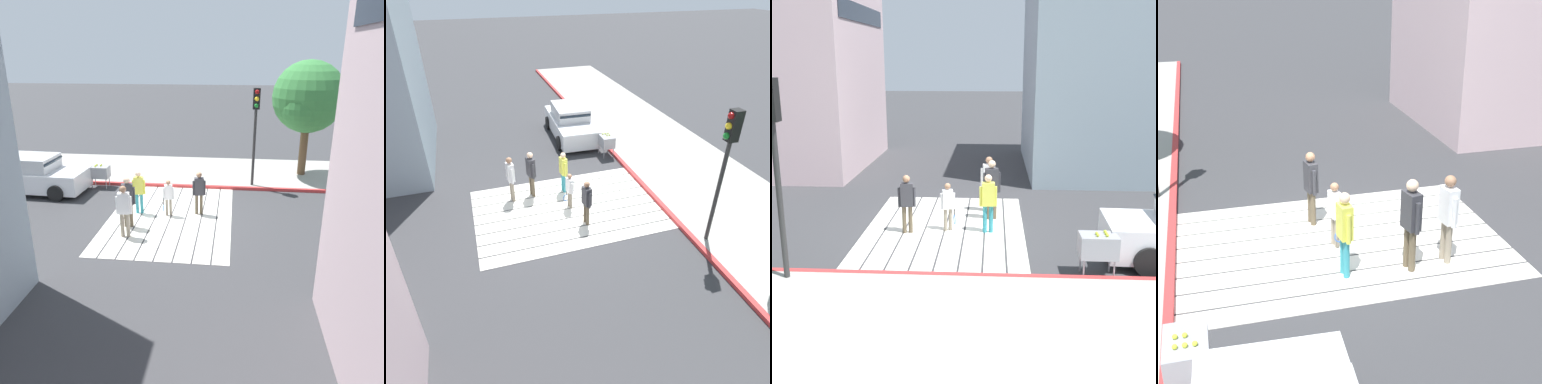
# 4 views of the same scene
# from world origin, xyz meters

# --- Properties ---
(ground_plane) EXTENTS (120.00, 120.00, 0.00)m
(ground_plane) POSITION_xyz_m (0.00, 0.00, 0.00)
(ground_plane) COLOR #38383A
(crosswalk_stripes) EXTENTS (6.40, 4.35, 0.01)m
(crosswalk_stripes) POSITION_xyz_m (0.00, -0.00, 0.01)
(crosswalk_stripes) COLOR silver
(crosswalk_stripes) RESTS_ON ground
(sidewalk_west) EXTENTS (4.80, 40.00, 0.12)m
(sidewalk_west) POSITION_xyz_m (-5.60, 0.00, 0.06)
(sidewalk_west) COLOR #9E9B93
(sidewalk_west) RESTS_ON ground
(curb_painted) EXTENTS (0.16, 40.00, 0.13)m
(curb_painted) POSITION_xyz_m (-3.25, 0.00, 0.07)
(curb_painted) COLOR #BC3333
(curb_painted) RESTS_ON ground
(building_far_north) EXTENTS (8.00, 6.03, 11.56)m
(building_far_north) POSITION_xyz_m (8.50, 7.19, 5.78)
(building_far_north) COLOR beige
(building_far_north) RESTS_ON ground
(building_far_south) EXTENTS (8.00, 7.04, 8.47)m
(building_far_south) POSITION_xyz_m (8.50, -6.23, 4.24)
(building_far_south) COLOR #8C9EA8
(building_far_south) RESTS_ON ground
(traffic_light_corner) EXTENTS (0.39, 0.28, 4.24)m
(traffic_light_corner) POSITION_xyz_m (-3.58, 3.01, 3.04)
(traffic_light_corner) COLOR #2D2D2D
(traffic_light_corner) RESTS_ON ground
(tennis_ball_cart) EXTENTS (0.56, 0.80, 1.02)m
(tennis_ball_cart) POSITION_xyz_m (-2.90, -3.59, 0.70)
(tennis_ball_cart) COLOR #99999E
(tennis_ball_cart) RESTS_ON ground
(pedestrian_adult_lead) EXTENTS (0.26, 0.50, 1.73)m
(pedestrian_adult_lead) POSITION_xyz_m (1.73, -1.19, 1.01)
(pedestrian_adult_lead) COLOR gray
(pedestrian_adult_lead) RESTS_ON ground
(pedestrian_adult_trailing) EXTENTS (0.26, 0.47, 1.61)m
(pedestrian_adult_trailing) POSITION_xyz_m (-0.37, 0.98, 0.94)
(pedestrian_adult_trailing) COLOR brown
(pedestrian_adult_trailing) RESTS_ON ground
(pedestrian_adult_side) EXTENTS (0.24, 0.48, 1.62)m
(pedestrian_adult_side) POSITION_xyz_m (-0.22, -1.19, 0.94)
(pedestrian_adult_side) COLOR teal
(pedestrian_adult_side) RESTS_ON ground
(pedestrian_teen_behind) EXTENTS (0.30, 0.51, 1.77)m
(pedestrian_teen_behind) POSITION_xyz_m (0.97, -1.28, 1.03)
(pedestrian_teen_behind) COLOR brown
(pedestrian_teen_behind) RESTS_ON ground
(pedestrian_child_with_racket) EXTENTS (0.33, 0.42, 1.35)m
(pedestrian_child_with_racket) POSITION_xyz_m (-0.12, -0.10, 0.76)
(pedestrian_child_with_racket) COLOR gray
(pedestrian_child_with_racket) RESTS_ON ground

